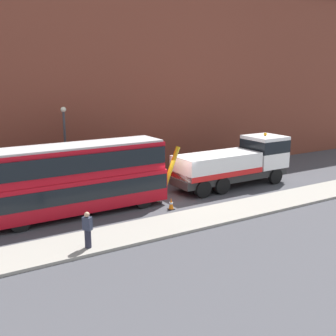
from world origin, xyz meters
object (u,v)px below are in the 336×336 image
object	(u,v)px
recovery_tow_truck	(236,162)
double_decker_bus	(73,177)
street_lamp	(65,143)
traffic_cone_near_bus	(171,204)
pedestrian_onlooker	(88,230)

from	to	relation	value
recovery_tow_truck	double_decker_bus	size ratio (longest dim) A/B	0.92
recovery_tow_truck	street_lamp	xyz separation A→B (m)	(-10.98, 4.45, 1.71)
double_decker_bus	traffic_cone_near_bus	distance (m)	5.93
recovery_tow_truck	street_lamp	bearing A→B (deg)	157.24
recovery_tow_truck	pedestrian_onlooker	size ratio (longest dim) A/B	5.94
recovery_tow_truck	pedestrian_onlooker	xyz separation A→B (m)	(-13.15, -5.16, -0.77)
street_lamp	pedestrian_onlooker	bearing A→B (deg)	-102.73
recovery_tow_truck	street_lamp	world-z (taller)	street_lamp
pedestrian_onlooker	traffic_cone_near_bus	bearing A→B (deg)	-9.27
traffic_cone_near_bus	street_lamp	size ratio (longest dim) A/B	0.12
double_decker_bus	traffic_cone_near_bus	xyz separation A→B (m)	(5.21, -2.12, -1.89)
pedestrian_onlooker	street_lamp	world-z (taller)	street_lamp
traffic_cone_near_bus	recovery_tow_truck	bearing A→B (deg)	17.31
traffic_cone_near_bus	double_decker_bus	bearing A→B (deg)	157.88
recovery_tow_truck	pedestrian_onlooker	world-z (taller)	recovery_tow_truck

